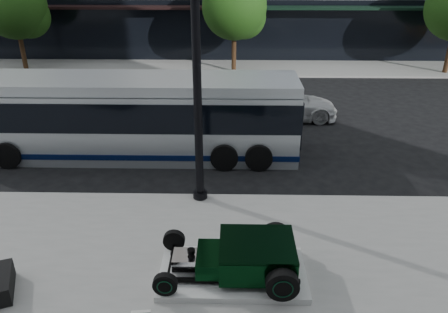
{
  "coord_description": "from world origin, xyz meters",
  "views": [
    {
      "loc": [
        0.94,
        -13.74,
        7.06
      ],
      "look_at": [
        0.69,
        -1.53,
        1.2
      ],
      "focal_mm": 35.0,
      "sensor_mm": 36.0,
      "label": 1
    }
  ],
  "objects_px": {
    "lamppost": "(197,82)",
    "white_sedan": "(283,104)",
    "hot_rod": "(247,256)",
    "transit_bus": "(132,116)"
  },
  "relations": [
    {
      "from": "lamppost",
      "to": "white_sedan",
      "type": "bearing_deg",
      "value": 65.96
    },
    {
      "from": "lamppost",
      "to": "transit_bus",
      "type": "relative_size",
      "value": 0.65
    },
    {
      "from": "hot_rod",
      "to": "white_sedan",
      "type": "height_order",
      "value": "white_sedan"
    },
    {
      "from": "hot_rod",
      "to": "transit_bus",
      "type": "distance_m",
      "value": 8.06
    },
    {
      "from": "transit_bus",
      "to": "white_sedan",
      "type": "bearing_deg",
      "value": 33.0
    },
    {
      "from": "hot_rod",
      "to": "lamppost",
      "type": "distance_m",
      "value": 4.87
    },
    {
      "from": "lamppost",
      "to": "white_sedan",
      "type": "xyz_separation_m",
      "value": [
        3.23,
        7.25,
        -3.06
      ]
    },
    {
      "from": "hot_rod",
      "to": "lamppost",
      "type": "xyz_separation_m",
      "value": [
        -1.34,
        3.54,
        3.07
      ]
    },
    {
      "from": "white_sedan",
      "to": "lamppost",
      "type": "bearing_deg",
      "value": 153.15
    },
    {
      "from": "lamppost",
      "to": "white_sedan",
      "type": "height_order",
      "value": "lamppost"
    }
  ]
}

